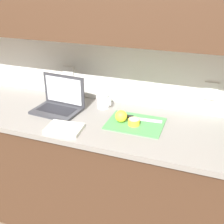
% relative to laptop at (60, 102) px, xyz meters
% --- Properties ---
extents(ground_plane, '(12.00, 12.00, 0.00)m').
position_rel_laptop_xyz_m(ground_plane, '(0.28, -0.05, -0.98)').
color(ground_plane, brown).
rests_on(ground_plane, ground).
extents(wall_back, '(5.20, 0.38, 2.60)m').
position_rel_laptop_xyz_m(wall_back, '(0.28, 0.20, 0.58)').
color(wall_back, white).
rests_on(wall_back, ground_plane).
extents(counter_unit, '(2.51, 0.64, 0.92)m').
position_rel_laptop_xyz_m(counter_unit, '(0.26, -0.05, -0.51)').
color(counter_unit, '#472D1E').
rests_on(counter_unit, ground_plane).
extents(laptop, '(0.34, 0.25, 0.24)m').
position_rel_laptop_xyz_m(laptop, '(0.00, 0.00, 0.00)').
color(laptop, '#333338').
rests_on(laptop, counter_unit).
extents(cutting_board, '(0.36, 0.28, 0.01)m').
position_rel_laptop_xyz_m(cutting_board, '(0.57, -0.02, -0.05)').
color(cutting_board, '#4C9E51').
rests_on(cutting_board, counter_unit).
extents(knife, '(0.30, 0.05, 0.02)m').
position_rel_laptop_xyz_m(knife, '(0.52, 0.03, -0.04)').
color(knife, silver).
rests_on(knife, cutting_board).
extents(lemon_half_cut, '(0.08, 0.08, 0.04)m').
position_rel_laptop_xyz_m(lemon_half_cut, '(0.56, -0.05, -0.03)').
color(lemon_half_cut, yellow).
rests_on(lemon_half_cut, cutting_board).
extents(lemon_whole_beside, '(0.08, 0.08, 0.08)m').
position_rel_laptop_xyz_m(lemon_whole_beside, '(0.47, -0.04, -0.01)').
color(lemon_whole_beside, yellow).
rests_on(lemon_whole_beside, cutting_board).
extents(measuring_cup, '(0.11, 0.09, 0.10)m').
position_rel_laptop_xyz_m(measuring_cup, '(0.27, 0.14, -0.01)').
color(measuring_cup, silver).
rests_on(measuring_cup, counter_unit).
extents(dish_towel, '(0.23, 0.18, 0.02)m').
position_rel_laptop_xyz_m(dish_towel, '(0.17, -0.26, -0.05)').
color(dish_towel, silver).
rests_on(dish_towel, counter_unit).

